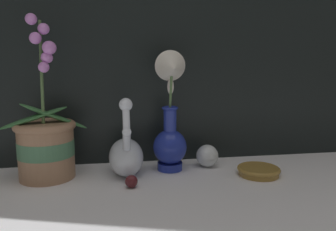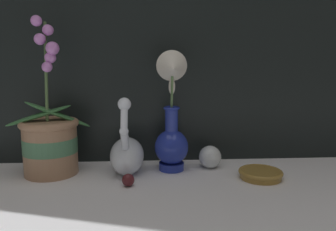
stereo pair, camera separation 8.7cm
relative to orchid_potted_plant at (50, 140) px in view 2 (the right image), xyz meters
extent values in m
plane|color=white|center=(0.29, -0.16, -0.10)|extent=(2.80, 2.80, 0.00)
cylinder|color=#9E7556|center=(0.00, 0.00, -0.02)|extent=(0.14, 0.14, 0.15)
cylinder|color=#477A56|center=(0.00, 0.00, -0.01)|extent=(0.14, 0.14, 0.04)
torus|color=#9E7556|center=(0.00, 0.00, 0.05)|extent=(0.16, 0.16, 0.02)
cylinder|color=#4C6B3D|center=(0.00, 0.00, 0.18)|extent=(0.01, 0.04, 0.26)
ellipsoid|color=#38703D|center=(0.02, 0.01, 0.07)|extent=(0.18, 0.08, 0.09)
ellipsoid|color=#38703D|center=(-0.02, -0.01, 0.07)|extent=(0.17, 0.08, 0.06)
sphere|color=#C67AD1|center=(-0.02, 0.00, 0.31)|extent=(0.03, 0.03, 0.03)
sphere|color=#C67AD1|center=(0.01, 0.00, 0.29)|extent=(0.03, 0.03, 0.03)
sphere|color=#C67AD1|center=(-0.01, -0.01, 0.27)|extent=(0.03, 0.03, 0.03)
sphere|color=#C67AD1|center=(0.03, -0.02, 0.24)|extent=(0.03, 0.03, 0.03)
sphere|color=#C67AD1|center=(0.02, -0.02, 0.22)|extent=(0.03, 0.03, 0.03)
sphere|color=#C67AD1|center=(0.01, -0.03, 0.20)|extent=(0.03, 0.03, 0.03)
ellipsoid|color=silver|center=(0.21, -0.01, -0.05)|extent=(0.09, 0.16, 0.10)
cone|color=silver|center=(0.21, 0.05, -0.03)|extent=(0.05, 0.06, 0.07)
cylinder|color=silver|center=(0.21, -0.07, 0.01)|extent=(0.02, 0.06, 0.07)
sphere|color=silver|center=(0.21, -0.10, 0.04)|extent=(0.02, 0.02, 0.02)
cylinder|color=silver|center=(0.21, -0.08, 0.07)|extent=(0.02, 0.05, 0.07)
sphere|color=silver|center=(0.21, -0.07, 0.10)|extent=(0.03, 0.03, 0.03)
cylinder|color=navy|center=(0.33, 0.01, -0.09)|extent=(0.07, 0.07, 0.02)
ellipsoid|color=navy|center=(0.33, 0.01, -0.03)|extent=(0.10, 0.10, 0.10)
cylinder|color=navy|center=(0.33, 0.01, 0.05)|extent=(0.04, 0.04, 0.07)
torus|color=navy|center=(0.33, 0.01, 0.08)|extent=(0.05, 0.05, 0.01)
cylinder|color=#567A47|center=(0.33, 0.00, 0.13)|extent=(0.01, 0.03, 0.09)
cone|color=white|center=(0.33, -0.02, 0.20)|extent=(0.08, 0.08, 0.09)
ellipsoid|color=white|center=(0.33, 0.01, 0.14)|extent=(0.02, 0.02, 0.04)
sphere|color=silver|center=(0.45, 0.02, -0.06)|extent=(0.07, 0.07, 0.07)
cylinder|color=olive|center=(0.56, -0.07, -0.08)|extent=(0.11, 0.11, 0.02)
torus|color=olive|center=(0.56, -0.07, -0.08)|extent=(0.12, 0.12, 0.01)
sphere|color=#4C191E|center=(0.22, -0.11, -0.08)|extent=(0.03, 0.03, 0.03)
camera|label=1|loc=(0.18, -0.88, 0.21)|focal=35.00mm
camera|label=2|loc=(0.27, -0.89, 0.21)|focal=35.00mm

